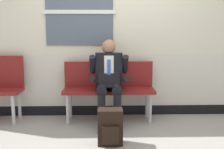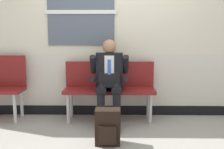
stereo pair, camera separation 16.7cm
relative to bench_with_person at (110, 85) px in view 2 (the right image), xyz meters
The scene contains 5 objects.
ground_plane 0.69m from the bench_with_person, 78.76° to the right, with size 18.00×18.00×0.00m, color gray.
station_wall 0.93m from the bench_with_person, 74.17° to the left, with size 6.77×0.16×2.88m.
bench_with_person is the anchor object (origin of this frame).
person_seated 0.24m from the bench_with_person, 90.00° to the right, with size 0.57×0.70×1.25m.
backpack 1.03m from the bench_with_person, 90.03° to the right, with size 0.30×0.25×0.44m.
Camera 2 is at (0.01, -3.77, 1.35)m, focal length 44.23 mm.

